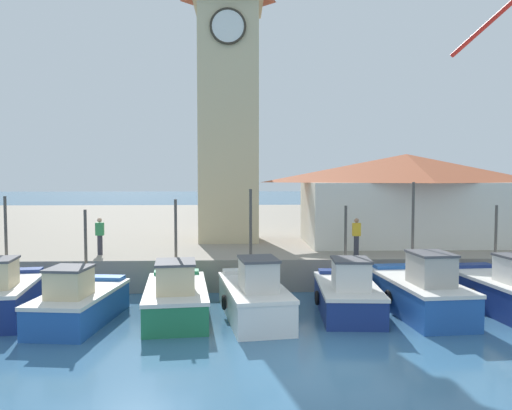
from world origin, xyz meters
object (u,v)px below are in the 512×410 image
(fishing_boat_far_left, at_px, (2,296))
(fishing_boat_left_outer, at_px, (79,303))
(fishing_boat_center, at_px, (347,294))
(fishing_boat_mid_right, at_px, (420,292))
(fishing_boat_right_inner, at_px, (506,291))
(fishing_boat_mid_left, at_px, (254,297))
(fishing_boat_left_inner, at_px, (176,297))
(dock_worker_along_quay, at_px, (356,236))
(warehouse_right, at_px, (406,198))
(dock_worker_near_tower, at_px, (100,235))
(clock_tower, at_px, (229,88))

(fishing_boat_far_left, xyz_separation_m, fishing_boat_left_outer, (2.76, -0.65, -0.08))
(fishing_boat_center, xyz_separation_m, fishing_boat_mid_right, (2.48, -0.24, 0.10))
(fishing_boat_mid_right, relative_size, fishing_boat_right_inner, 0.98)
(fishing_boat_mid_left, bearing_deg, fishing_boat_center, 8.64)
(fishing_boat_mid_left, bearing_deg, fishing_boat_left_inner, 173.40)
(fishing_boat_left_outer, xyz_separation_m, dock_worker_along_quay, (10.33, 5.13, 1.52))
(fishing_boat_center, relative_size, warehouse_right, 0.44)
(fishing_boat_mid_right, bearing_deg, fishing_boat_left_outer, -176.96)
(fishing_boat_center, distance_m, dock_worker_near_tower, 11.12)
(fishing_boat_left_inner, distance_m, dock_worker_along_quay, 8.67)
(fishing_boat_center, relative_size, dock_worker_along_quay, 2.84)
(fishing_boat_left_outer, bearing_deg, fishing_boat_center, 5.37)
(dock_worker_near_tower, bearing_deg, warehouse_right, 12.46)
(fishing_boat_far_left, bearing_deg, fishing_boat_left_inner, 0.07)
(fishing_boat_left_inner, relative_size, fishing_boat_mid_right, 1.00)
(fishing_boat_center, bearing_deg, clock_tower, 113.80)
(fishing_boat_center, distance_m, dock_worker_along_quay, 4.74)
(fishing_boat_left_outer, relative_size, fishing_boat_left_inner, 0.88)
(clock_tower, bearing_deg, dock_worker_along_quay, -43.98)
(fishing_boat_mid_right, distance_m, clock_tower, 14.84)
(dock_worker_along_quay, bearing_deg, fishing_boat_mid_right, -75.75)
(fishing_boat_mid_left, distance_m, fishing_boat_center, 3.32)
(fishing_boat_right_inner, xyz_separation_m, dock_worker_along_quay, (-4.31, 4.31, 1.46))
(fishing_boat_left_outer, relative_size, fishing_boat_center, 0.97)
(fishing_boat_left_inner, bearing_deg, warehouse_right, 37.82)
(fishing_boat_right_inner, bearing_deg, dock_worker_along_quay, 135.00)
(dock_worker_along_quay, bearing_deg, fishing_boat_center, -107.30)
(fishing_boat_left_inner, bearing_deg, fishing_boat_center, 1.85)
(fishing_boat_right_inner, height_order, dock_worker_along_quay, fishing_boat_right_inner)
(fishing_boat_right_inner, bearing_deg, dock_worker_near_tower, 162.35)
(fishing_boat_mid_left, relative_size, dock_worker_near_tower, 3.13)
(fishing_boat_center, height_order, fishing_boat_mid_right, fishing_boat_mid_right)
(fishing_boat_far_left, distance_m, clock_tower, 15.16)
(fishing_boat_far_left, distance_m, fishing_boat_mid_right, 14.23)
(fishing_boat_mid_left, relative_size, clock_tower, 0.30)
(fishing_boat_left_outer, bearing_deg, clock_tower, 65.91)
(clock_tower, height_order, dock_worker_near_tower, clock_tower)
(warehouse_right, bearing_deg, fishing_boat_far_left, -153.24)
(clock_tower, bearing_deg, fishing_boat_mid_right, -55.77)
(fishing_boat_left_outer, xyz_separation_m, fishing_boat_left_inner, (3.06, 0.65, 0.01))
(fishing_boat_far_left, distance_m, fishing_boat_left_outer, 2.83)
(fishing_boat_right_inner, bearing_deg, fishing_boat_mid_right, -176.15)
(fishing_boat_mid_left, relative_size, warehouse_right, 0.48)
(fishing_boat_far_left, distance_m, fishing_boat_left_inner, 5.81)
(fishing_boat_mid_left, bearing_deg, fishing_boat_right_inner, 3.05)
(fishing_boat_left_outer, height_order, fishing_boat_right_inner, fishing_boat_right_inner)
(warehouse_right, bearing_deg, fishing_boat_mid_left, -133.10)
(dock_worker_near_tower, distance_m, dock_worker_along_quay, 11.21)
(fishing_boat_far_left, relative_size, fishing_boat_right_inner, 0.86)
(fishing_boat_mid_right, distance_m, dock_worker_along_quay, 4.87)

